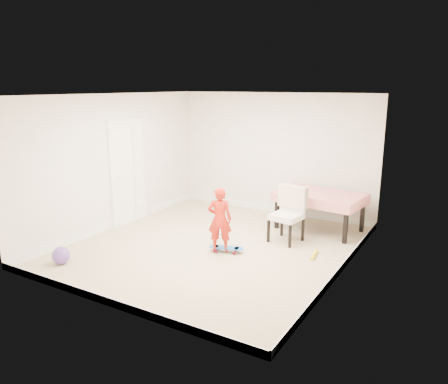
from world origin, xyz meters
The scene contains 17 objects.
ground centered at (0.00, 0.00, 0.00)m, with size 5.00×5.00×0.00m, color tan.
ceiling centered at (0.00, 0.00, 2.58)m, with size 4.50×5.00×0.04m, color white.
wall_back centered at (0.00, 2.48, 1.30)m, with size 4.50×0.04×2.60m, color silver.
wall_front centered at (0.00, -2.48, 1.30)m, with size 4.50×0.04×2.60m, color silver.
wall_left centered at (-2.23, 0.00, 1.30)m, with size 0.04×5.00×2.60m, color silver.
wall_right centered at (2.23, 0.00, 1.30)m, with size 0.04×5.00×2.60m, color silver.
door centered at (-2.22, 0.30, 1.02)m, with size 0.10×0.94×2.11m, color white.
baseboard_back centered at (0.00, 2.49, 0.06)m, with size 4.50×0.02×0.12m, color white.
baseboard_front centered at (0.00, -2.49, 0.06)m, with size 4.50×0.02×0.12m, color white.
baseboard_left centered at (-2.24, 0.00, 0.06)m, with size 0.02×5.00×0.12m, color white.
baseboard_right centered at (2.24, 0.00, 0.06)m, with size 0.02×5.00×0.12m, color white.
dining_table centered at (1.30, 1.80, 0.37)m, with size 1.59×1.00×0.75m, color red, non-canonical shape.
dining_chair centered at (1.00, 0.87, 0.50)m, with size 0.55×0.63×1.00m, color white, non-canonical shape.
skateboard centered at (0.34, -0.12, 0.04)m, with size 0.58×0.21×0.09m, color blue, non-canonical shape.
child centered at (0.25, -0.19, 0.55)m, with size 0.40×0.26×1.10m, color red.
balloon centered at (-1.66, -1.88, 0.14)m, with size 0.28×0.28×0.28m, color #6743A2.
foam_toy centered at (1.68, 0.45, 0.03)m, with size 0.06×0.06×0.40m, color yellow.
Camera 1 is at (3.83, -6.11, 2.76)m, focal length 35.00 mm.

